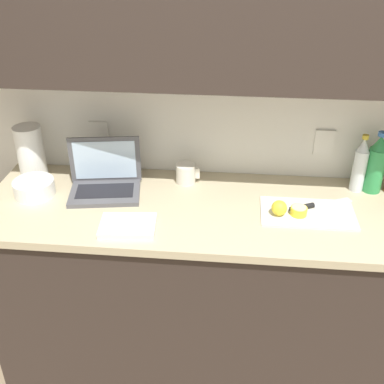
% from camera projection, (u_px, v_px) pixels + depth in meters
% --- Properties ---
extents(ground_plane, '(12.00, 12.00, 0.00)m').
position_uv_depth(ground_plane, '(257.00, 361.00, 2.49)').
color(ground_plane, '#847056').
rests_on(ground_plane, ground).
extents(wall_back, '(5.20, 0.38, 2.60)m').
position_uv_depth(wall_back, '(283.00, 44.00, 1.92)').
color(wall_back, white).
rests_on(wall_back, ground_plane).
extents(counter_unit, '(2.50, 0.64, 0.93)m').
position_uv_depth(counter_unit, '(269.00, 292.00, 2.25)').
color(counter_unit, '#332823').
rests_on(counter_unit, ground_plane).
extents(laptop, '(0.34, 0.26, 0.23)m').
position_uv_depth(laptop, '(105.00, 179.00, 2.14)').
color(laptop, '#515156').
rests_on(laptop, counter_unit).
extents(cutting_board, '(0.39, 0.23, 0.01)m').
position_uv_depth(cutting_board, '(308.00, 213.00, 2.00)').
color(cutting_board, silver).
rests_on(cutting_board, counter_unit).
extents(knife, '(0.28, 0.15, 0.02)m').
position_uv_depth(knife, '(310.00, 206.00, 2.02)').
color(knife, silver).
rests_on(knife, cutting_board).
extents(lemon_half_cut, '(0.07, 0.07, 0.04)m').
position_uv_depth(lemon_half_cut, '(299.00, 211.00, 1.97)').
color(lemon_half_cut, yellow).
rests_on(lemon_half_cut, cutting_board).
extents(lemon_whole_beside, '(0.06, 0.06, 0.06)m').
position_uv_depth(lemon_whole_beside, '(279.00, 208.00, 1.97)').
color(lemon_whole_beside, yellow).
rests_on(lemon_whole_beside, cutting_board).
extents(bottle_oil_tall, '(0.08, 0.08, 0.28)m').
position_uv_depth(bottle_oil_tall, '(376.00, 164.00, 2.11)').
color(bottle_oil_tall, '#2D934C').
rests_on(bottle_oil_tall, counter_unit).
extents(bottle_water_clear, '(0.06, 0.06, 0.27)m').
position_uv_depth(bottle_water_clear, '(360.00, 165.00, 2.11)').
color(bottle_water_clear, silver).
rests_on(bottle_water_clear, counter_unit).
extents(measuring_cup, '(0.11, 0.09, 0.09)m').
position_uv_depth(measuring_cup, '(186.00, 174.00, 2.21)').
color(measuring_cup, silver).
rests_on(measuring_cup, counter_unit).
extents(bowl_white, '(0.18, 0.18, 0.07)m').
position_uv_depth(bowl_white, '(34.00, 188.00, 2.12)').
color(bowl_white, white).
rests_on(bowl_white, counter_unit).
extents(paper_towel_roll, '(0.13, 0.13, 0.24)m').
position_uv_depth(paper_towel_roll, '(30.00, 151.00, 2.24)').
color(paper_towel_roll, white).
rests_on(paper_towel_roll, counter_unit).
extents(dish_towel, '(0.23, 0.18, 0.02)m').
position_uv_depth(dish_towel, '(128.00, 226.00, 1.90)').
color(dish_towel, silver).
rests_on(dish_towel, counter_unit).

